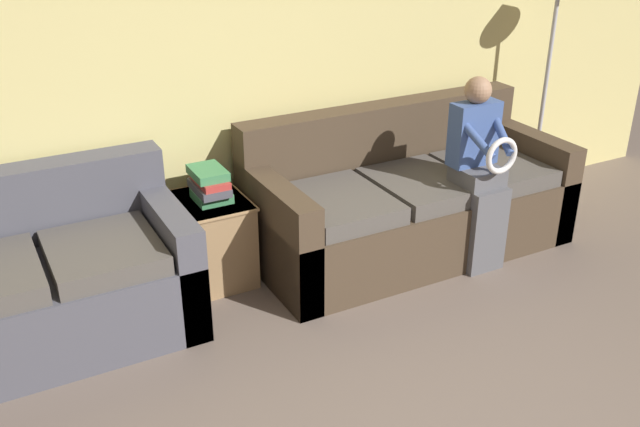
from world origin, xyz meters
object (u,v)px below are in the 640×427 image
at_px(book_stack, 210,185).
at_px(side_shelf, 212,239).
at_px(couch_main, 407,202).
at_px(floor_lamp, 557,6).
at_px(child_left_seated, 480,167).
at_px(couch_side, 46,284).

bearing_deg(book_stack, side_shelf, 144.96).
height_order(couch_main, floor_lamp, floor_lamp).
bearing_deg(floor_lamp, child_left_seated, -151.93).
bearing_deg(book_stack, couch_side, -171.14).
distance_m(couch_side, book_stack, 1.09).
xyz_separation_m(couch_side, book_stack, (1.03, 0.16, 0.32)).
bearing_deg(couch_side, floor_lamp, 1.87).
height_order(couch_main, couch_side, couch_main).
height_order(couch_main, book_stack, couch_main).
bearing_deg(child_left_seated, couch_main, 123.67).
xyz_separation_m(couch_side, side_shelf, (1.02, 0.17, -0.05)).
distance_m(couch_main, floor_lamp, 1.78).
distance_m(couch_side, side_shelf, 1.04).
bearing_deg(side_shelf, floor_lamp, -1.01).
distance_m(couch_side, child_left_seated, 2.69).
relative_size(side_shelf, book_stack, 1.81).
bearing_deg(floor_lamp, couch_main, -172.90).
distance_m(couch_main, couch_side, 2.36).
bearing_deg(side_shelf, couch_main, -9.04).
relative_size(child_left_seated, side_shelf, 2.25).
bearing_deg(child_left_seated, book_stack, 159.17).
bearing_deg(couch_main, child_left_seated, -56.33).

